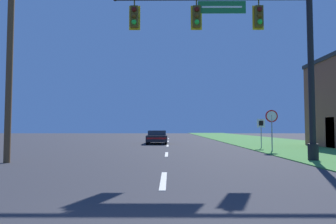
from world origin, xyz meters
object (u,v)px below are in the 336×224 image
object	(u,v)px
car_ahead	(157,137)
route_sign_post	(261,127)
signal_mast	(257,46)
utility_pole_near	(10,58)
stop_sign	(272,121)

from	to	relation	value
car_ahead	route_sign_post	xyz separation A→B (m)	(7.56, -6.50, 0.92)
signal_mast	utility_pole_near	size ratio (longest dim) A/B	1.07
utility_pole_near	route_sign_post	bearing A→B (deg)	33.56
signal_mast	utility_pole_near	bearing A→B (deg)	-175.79
stop_sign	signal_mast	bearing A→B (deg)	-114.28
route_sign_post	utility_pole_near	xyz separation A→B (m)	(-13.08, -8.67, 2.82)
signal_mast	utility_pole_near	distance (m)	10.59
stop_sign	utility_pole_near	world-z (taller)	utility_pole_near
car_ahead	stop_sign	distance (m)	11.75
car_ahead	route_sign_post	size ratio (longest dim) A/B	2.17
car_ahead	signal_mast	bearing A→B (deg)	-70.79
signal_mast	stop_sign	xyz separation A→B (m)	(2.44, 5.42, -3.17)
signal_mast	car_ahead	world-z (taller)	signal_mast
car_ahead	stop_sign	bearing A→B (deg)	-50.30
stop_sign	route_sign_post	bearing A→B (deg)	87.79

